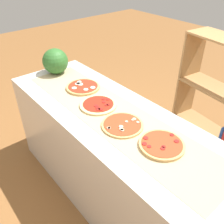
% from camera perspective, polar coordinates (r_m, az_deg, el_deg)
% --- Properties ---
extents(ground_plane, '(12.00, 12.00, 0.00)m').
position_cam_1_polar(ground_plane, '(2.56, -0.00, -18.10)').
color(ground_plane, brown).
extents(counter, '(2.20, 0.75, 0.95)m').
position_cam_1_polar(counter, '(2.21, -0.00, -10.61)').
color(counter, beige).
rests_on(counter, ground_plane).
extents(parchment_paper, '(1.94, 0.46, 0.00)m').
position_cam_1_polar(parchment_paper, '(1.90, -0.00, -0.47)').
color(parchment_paper, tan).
rests_on(parchment_paper, counter).
extents(pizza_mozzarella_0, '(0.31, 0.31, 0.03)m').
position_cam_1_polar(pizza_mozzarella_0, '(2.27, -6.79, 5.83)').
color(pizza_mozzarella_0, tan).
rests_on(pizza_mozzarella_0, parchment_paper).
extents(pizza_pepperoni_1, '(0.30, 0.30, 0.02)m').
position_cam_1_polar(pizza_pepperoni_1, '(2.00, -3.21, 1.72)').
color(pizza_pepperoni_1, '#E5C17F').
rests_on(pizza_pepperoni_1, parchment_paper).
extents(pizza_mushroom_2, '(0.31, 0.31, 0.02)m').
position_cam_1_polar(pizza_mushroom_2, '(1.78, 2.43, -3.00)').
color(pizza_mushroom_2, tan).
rests_on(pizza_mushroom_2, parchment_paper).
extents(pizza_pepperoni_3, '(0.30, 0.30, 0.03)m').
position_cam_1_polar(pizza_pepperoni_3, '(1.64, 11.50, -7.47)').
color(pizza_pepperoni_3, tan).
rests_on(pizza_pepperoni_3, parchment_paper).
extents(watermelon, '(0.25, 0.25, 0.25)m').
position_cam_1_polar(watermelon, '(2.56, -13.08, 11.45)').
color(watermelon, '#2D6628').
rests_on(watermelon, counter).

